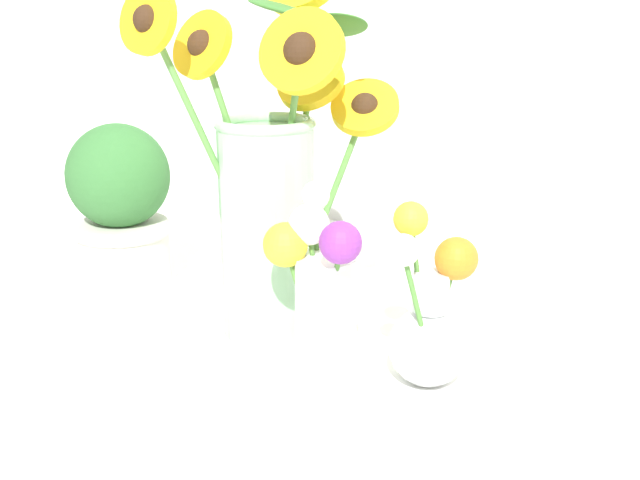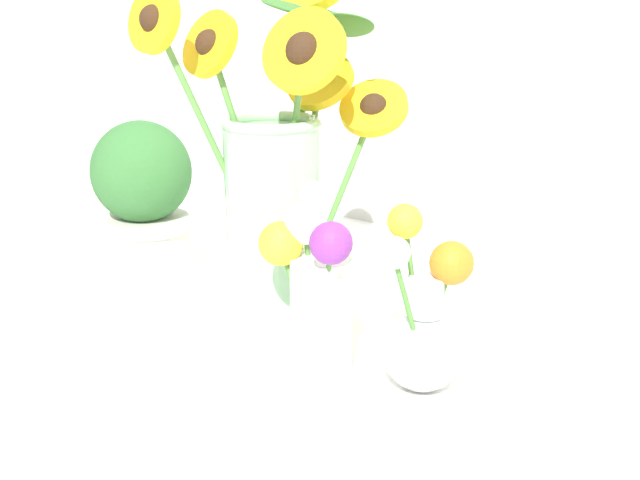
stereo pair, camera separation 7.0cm
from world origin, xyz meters
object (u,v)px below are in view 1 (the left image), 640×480
object	(u,v)px
mason_jar_sunflowers	(272,188)
potted_plant	(121,205)
serving_tray	(320,362)
vase_small_center	(321,291)
vase_bulb_right	(429,323)

from	to	relation	value
mason_jar_sunflowers	potted_plant	world-z (taller)	mason_jar_sunflowers
serving_tray	mason_jar_sunflowers	size ratio (longest dim) A/B	1.03
serving_tray	vase_small_center	world-z (taller)	vase_small_center
serving_tray	vase_small_center	size ratio (longest dim) A/B	2.17
potted_plant	mason_jar_sunflowers	bearing A→B (deg)	-9.30
vase_small_center	mason_jar_sunflowers	bearing A→B (deg)	144.42
serving_tray	vase_bulb_right	world-z (taller)	vase_bulb_right
vase_small_center	vase_bulb_right	distance (m)	0.11
serving_tray	potted_plant	size ratio (longest dim) A/B	1.85
vase_small_center	potted_plant	xyz separation A→B (m)	(-0.38, 0.12, 0.00)
mason_jar_sunflowers	vase_small_center	bearing A→B (deg)	-35.58
vase_bulb_right	potted_plant	distance (m)	0.48
vase_bulb_right	mason_jar_sunflowers	bearing A→B (deg)	170.61
serving_tray	potted_plant	bearing A→B (deg)	167.84
mason_jar_sunflowers	potted_plant	bearing A→B (deg)	170.70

